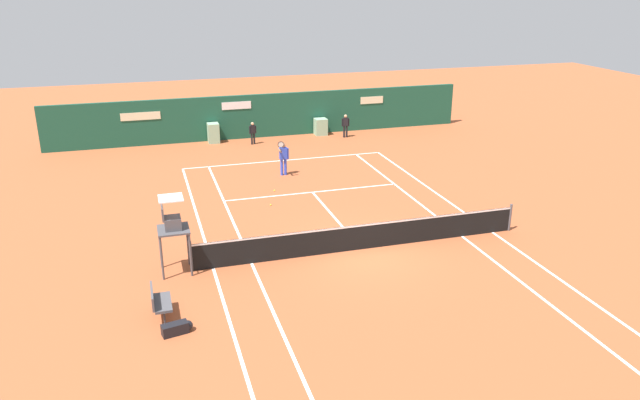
{
  "coord_description": "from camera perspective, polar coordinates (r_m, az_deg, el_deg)",
  "views": [
    {
      "loc": [
        -7.21,
        -18.79,
        9.23
      ],
      "look_at": [
        -0.59,
        3.24,
        0.8
      ],
      "focal_mm": 34.59,
      "sensor_mm": 36.0,
      "label": 1
    }
  ],
  "objects": [
    {
      "name": "sponsor_back_wall",
      "position": [
        37.34,
        -5.24,
        7.71
      ],
      "size": [
        25.0,
        1.02,
        2.59
      ],
      "color": "#194C38",
      "rests_on": "ground_plane"
    },
    {
      "name": "tennis_ball_by_sideline",
      "position": [
        26.24,
        -4.59,
        -0.45
      ],
      "size": [
        0.07,
        0.07,
        0.07
      ],
      "primitive_type": "sphere",
      "color": "#CCE033",
      "rests_on": "ground_plane"
    },
    {
      "name": "ball_kid_right_post",
      "position": [
        35.8,
        -6.24,
        6.31
      ],
      "size": [
        0.43,
        0.21,
        1.3
      ],
      "rotation": [
        0.0,
        0.0,
        3.31
      ],
      "color": "black",
      "rests_on": "ground_plane"
    },
    {
      "name": "equipment_bag",
      "position": [
        17.6,
        -12.99,
        -11.46
      ],
      "size": [
        0.87,
        0.44,
        0.32
      ],
      "color": "black",
      "rests_on": "ground_plane"
    },
    {
      "name": "tennis_net",
      "position": [
        21.93,
        3.93,
        -3.34
      ],
      "size": [
        12.1,
        0.1,
        1.07
      ],
      "color": "#4C4C51",
      "rests_on": "ground_plane"
    },
    {
      "name": "ball_kid_left_post",
      "position": [
        37.19,
        2.37,
        7.02
      ],
      "size": [
        0.46,
        0.23,
        1.39
      ],
      "rotation": [
        0.0,
        0.0,
        2.97
      ],
      "color": "black",
      "rests_on": "ground_plane"
    },
    {
      "name": "player_on_baseline",
      "position": [
        29.95,
        -3.41,
        4.07
      ],
      "size": [
        0.66,
        0.67,
        1.85
      ],
      "rotation": [
        0.0,
        0.0,
        3.12
      ],
      "color": "blue",
      "rests_on": "ground_plane"
    },
    {
      "name": "umpire_chair",
      "position": [
        20.36,
        -13.49,
        -2.28
      ],
      "size": [
        1.0,
        1.0,
        2.61
      ],
      "rotation": [
        0.0,
        0.0,
        -1.57
      ],
      "color": "#47474C",
      "rests_on": "ground_plane"
    },
    {
      "name": "player_bench",
      "position": [
        18.35,
        -14.69,
        -8.98
      ],
      "size": [
        0.54,
        1.14,
        0.88
      ],
      "rotation": [
        0.0,
        0.0,
        -1.57
      ],
      "color": "#38383D",
      "rests_on": "ground_plane"
    },
    {
      "name": "tennis_ball_mid_court",
      "position": [
        27.97,
        -4.24,
        0.88
      ],
      "size": [
        0.07,
        0.07,
        0.07
      ],
      "primitive_type": "sphere",
      "color": "#CCE033",
      "rests_on": "ground_plane"
    },
    {
      "name": "ground_plane",
      "position": [
        22.63,
        3.39,
        -3.97
      ],
      "size": [
        80.0,
        80.0,
        0.01
      ],
      "color": "#A8512D"
    }
  ]
}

